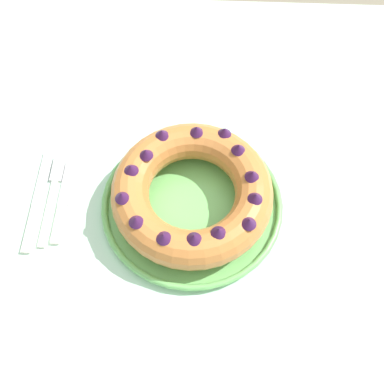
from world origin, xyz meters
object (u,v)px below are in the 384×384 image
at_px(bundt_cake, 192,192).
at_px(serving_dish, 192,203).
at_px(cake_knife, 62,207).
at_px(fork, 53,194).
at_px(serving_knife, 36,207).

bearing_deg(bundt_cake, serving_dish, 97.74).
xyz_separation_m(serving_dish, bundt_cake, (0.00, -0.00, 0.05)).
relative_size(bundt_cake, cake_knife, 1.67).
bearing_deg(cake_knife, serving_dish, -0.69).
height_order(serving_dish, bundt_cake, bundt_cake).
distance_m(bundt_cake, cake_knife, 0.25).
relative_size(fork, serving_knife, 0.89).
xyz_separation_m(serving_dish, serving_knife, (-0.30, -0.02, -0.01)).
relative_size(bundt_cake, fork, 1.51).
height_order(bundt_cake, fork, bundt_cake).
xyz_separation_m(bundt_cake, cake_knife, (-0.25, -0.01, -0.05)).
height_order(bundt_cake, serving_knife, bundt_cake).
bearing_deg(cake_knife, serving_knife, 178.15).
height_order(fork, serving_knife, serving_knife).
distance_m(bundt_cake, fork, 0.28).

